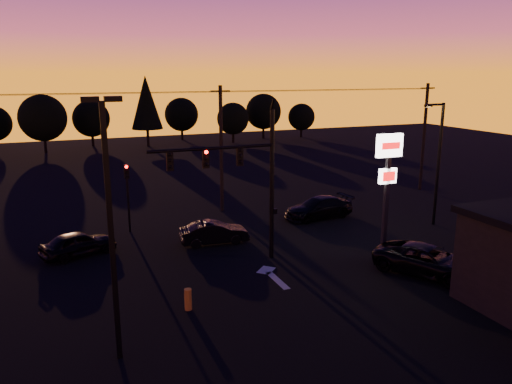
# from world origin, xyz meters

# --- Properties ---
(ground) EXTENTS (120.00, 120.00, 0.00)m
(ground) POSITION_xyz_m (0.00, 0.00, 0.00)
(ground) COLOR black
(ground) RESTS_ON ground
(lane_arrow) EXTENTS (1.20, 3.10, 0.01)m
(lane_arrow) POSITION_xyz_m (0.50, 1.67, 0.01)
(lane_arrow) COLOR beige
(lane_arrow) RESTS_ON ground
(traffic_signal_mast) EXTENTS (6.79, 0.52, 8.58)m
(traffic_signal_mast) POSITION_xyz_m (-0.10, 3.99, 4.94)
(traffic_signal_mast) COLOR black
(traffic_signal_mast) RESTS_ON ground
(secondary_signal) EXTENTS (0.30, 0.31, 4.35)m
(secondary_signal) POSITION_xyz_m (-5.00, 11.49, 2.86)
(secondary_signal) COLOR black
(secondary_signal) RESTS_ON ground
(parking_lot_light) EXTENTS (1.25, 0.30, 9.14)m
(parking_lot_light) POSITION_xyz_m (-7.50, -3.00, 5.27)
(parking_lot_light) COLOR black
(parking_lot_light) RESTS_ON ground
(pylon_sign) EXTENTS (1.50, 0.28, 6.80)m
(pylon_sign) POSITION_xyz_m (7.00, 1.50, 4.91)
(pylon_sign) COLOR black
(pylon_sign) RESTS_ON ground
(streetlight) EXTENTS (1.55, 0.35, 8.00)m
(streetlight) POSITION_xyz_m (13.91, 5.50, 4.42)
(streetlight) COLOR black
(streetlight) RESTS_ON ground
(utility_pole_1) EXTENTS (1.40, 0.26, 9.00)m
(utility_pole_1) POSITION_xyz_m (2.00, 14.00, 4.59)
(utility_pole_1) COLOR black
(utility_pole_1) RESTS_ON ground
(utility_pole_2) EXTENTS (1.40, 0.26, 9.00)m
(utility_pole_2) POSITION_xyz_m (20.00, 14.00, 4.59)
(utility_pole_2) COLOR black
(utility_pole_2) RESTS_ON ground
(power_wires) EXTENTS (36.00, 1.22, 0.07)m
(power_wires) POSITION_xyz_m (2.00, 14.00, 8.57)
(power_wires) COLOR black
(power_wires) RESTS_ON ground
(bollard) EXTENTS (0.31, 0.31, 0.94)m
(bollard) POSITION_xyz_m (-4.30, -0.34, 0.47)
(bollard) COLOR orange
(bollard) RESTS_ON ground
(tree_2) EXTENTS (5.77, 5.78, 7.26)m
(tree_2) POSITION_xyz_m (-10.00, 48.00, 4.37)
(tree_2) COLOR black
(tree_2) RESTS_ON ground
(tree_3) EXTENTS (4.95, 4.95, 6.22)m
(tree_3) POSITION_xyz_m (-4.00, 52.00, 3.75)
(tree_3) COLOR black
(tree_3) RESTS_ON ground
(tree_4) EXTENTS (4.18, 4.18, 9.50)m
(tree_4) POSITION_xyz_m (3.00, 49.00, 5.93)
(tree_4) COLOR black
(tree_4) RESTS_ON ground
(tree_5) EXTENTS (4.95, 4.95, 6.22)m
(tree_5) POSITION_xyz_m (9.00, 54.00, 3.75)
(tree_5) COLOR black
(tree_5) RESTS_ON ground
(tree_6) EXTENTS (4.54, 4.54, 5.71)m
(tree_6) POSITION_xyz_m (15.00, 48.00, 3.43)
(tree_6) COLOR black
(tree_6) RESTS_ON ground
(tree_7) EXTENTS (5.36, 5.36, 6.74)m
(tree_7) POSITION_xyz_m (21.00, 51.00, 4.06)
(tree_7) COLOR black
(tree_7) RESTS_ON ground
(tree_8) EXTENTS (4.12, 4.12, 5.19)m
(tree_8) POSITION_xyz_m (27.00, 50.00, 3.12)
(tree_8) COLOR black
(tree_8) RESTS_ON ground
(car_left) EXTENTS (4.37, 2.90, 1.38)m
(car_left) POSITION_xyz_m (-8.23, 8.26, 0.69)
(car_left) COLOR black
(car_left) RESTS_ON ground
(car_mid) EXTENTS (4.13, 1.77, 1.32)m
(car_mid) POSITION_xyz_m (-0.70, 7.38, 0.66)
(car_mid) COLOR black
(car_mid) RESTS_ON ground
(car_right) EXTENTS (5.16, 2.51, 1.45)m
(car_right) POSITION_xyz_m (7.64, 9.74, 0.72)
(car_right) COLOR black
(car_right) RESTS_ON ground
(suv_parked) EXTENTS (4.70, 5.79, 1.47)m
(suv_parked) POSITION_xyz_m (7.79, -1.12, 0.73)
(suv_parked) COLOR black
(suv_parked) RESTS_ON ground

